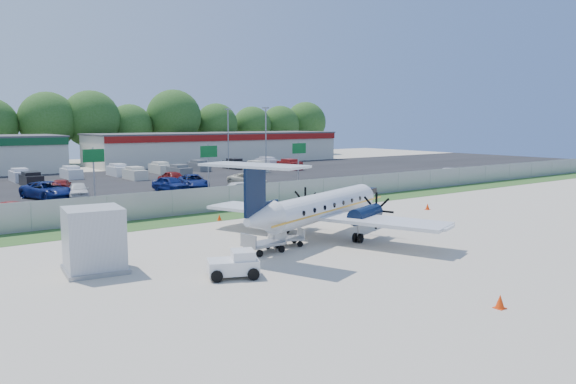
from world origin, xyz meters
TOP-DOWN VIEW (x-y plane):
  - ground at (0.00, 0.00)m, footprint 170.00×170.00m
  - grass_verge at (0.00, 12.00)m, footprint 170.00×4.00m
  - access_road at (0.00, 19.00)m, footprint 170.00×8.00m
  - parking_lot at (0.00, 40.00)m, footprint 170.00×32.00m
  - perimeter_fence at (0.00, 14.00)m, footprint 120.00×0.06m
  - building_east at (26.00, 61.98)m, footprint 44.40×12.40m
  - sign_left at (-8.00, 22.91)m, footprint 1.80×0.26m
  - sign_mid at (3.00, 22.91)m, footprint 1.80×0.26m
  - sign_right at (14.00, 22.91)m, footprint 1.80×0.26m
  - light_pole_ne at (20.00, 38.00)m, footprint 0.90×0.35m
  - light_pole_se at (20.00, 48.00)m, footprint 0.90×0.35m
  - tree_line at (0.00, 74.00)m, footprint 112.00×6.00m
  - aircraft at (-1.02, 1.24)m, footprint 16.28×15.84m
  - pushback_tug at (-9.90, -3.25)m, footprint 2.68×2.38m
  - baggage_cart_near at (-6.14, -0.04)m, footprint 2.32×1.51m
  - baggage_cart_far at (-4.12, 0.62)m, footprint 2.18×1.69m
  - service_container at (-14.83, 1.64)m, footprint 3.13×3.13m
  - cone_nose at (13.15, 4.55)m, footprint 0.37×0.37m
  - cone_port_wing at (-4.00, -13.14)m, footprint 0.39×0.39m
  - cone_starboard_wing at (-3.06, 10.29)m, footprint 0.33×0.33m
  - road_car_west at (-14.99, 18.02)m, footprint 4.56×1.60m
  - road_car_mid at (4.66, 20.66)m, footprint 4.45×1.88m
  - road_car_east at (33.30, 17.75)m, footprint 6.03×4.34m
  - parked_car_a at (-10.22, 29.77)m, footprint 4.37×6.43m
  - parked_car_b at (-7.76, 28.60)m, footprint 2.78×4.71m
  - parked_car_c at (1.41, 28.19)m, footprint 2.79×4.89m
  - parked_car_d at (4.30, 28.75)m, footprint 3.91×6.05m
  - parked_car_e at (10.93, 28.49)m, footprint 3.33×5.25m
  - parked_car_f at (-7.82, 34.20)m, footprint 3.42×4.98m
  - parked_car_g at (4.35, 34.41)m, footprint 1.93×4.63m
  - far_parking_rows at (0.00, 45.00)m, footprint 56.00×10.00m

SIDE VIEW (x-z plane):
  - ground at x=0.00m, z-range 0.00..0.00m
  - tree_line at x=0.00m, z-range -7.00..7.00m
  - road_car_west at x=-14.99m, z-range -0.75..0.75m
  - road_car_mid at x=4.66m, z-range -0.75..0.75m
  - road_car_east at x=33.30m, z-range -0.81..0.81m
  - parked_car_a at x=-10.22m, z-range -0.82..0.82m
  - parked_car_b at x=-7.76m, z-range -0.75..0.75m
  - parked_car_c at x=1.41m, z-range -0.78..0.78m
  - parked_car_d at x=4.30m, z-range -0.78..0.78m
  - parked_car_e at x=10.93m, z-range -0.68..0.68m
  - parked_car_f at x=-7.82m, z-range -0.67..0.67m
  - parked_car_g at x=4.35m, z-range -0.78..0.78m
  - far_parking_rows at x=0.00m, z-range -0.80..0.80m
  - grass_verge at x=0.00m, z-range 0.00..0.02m
  - access_road at x=0.00m, z-range 0.00..0.02m
  - parking_lot at x=0.00m, z-range 0.00..0.02m
  - cone_starboard_wing at x=-3.06m, z-range -0.01..0.46m
  - cone_nose at x=13.15m, z-range -0.01..0.52m
  - cone_port_wing at x=-4.00m, z-range -0.02..0.54m
  - baggage_cart_far at x=-4.12m, z-range -0.04..0.97m
  - baggage_cart_near at x=-6.14m, z-range -0.04..1.12m
  - pushback_tug at x=-9.90m, z-range -0.03..1.22m
  - perimeter_fence at x=0.00m, z-range 0.01..2.00m
  - service_container at x=-14.83m, z-range -0.10..3.00m
  - aircraft at x=-1.02m, z-range -0.57..4.44m
  - building_east at x=26.00m, z-range 0.01..5.25m
  - sign_left at x=-8.00m, z-range 1.11..6.11m
  - sign_mid at x=3.00m, z-range 1.11..6.11m
  - sign_right at x=14.00m, z-range 1.11..6.11m
  - light_pole_ne at x=20.00m, z-range 0.69..9.78m
  - light_pole_se at x=20.00m, z-range 0.69..9.78m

